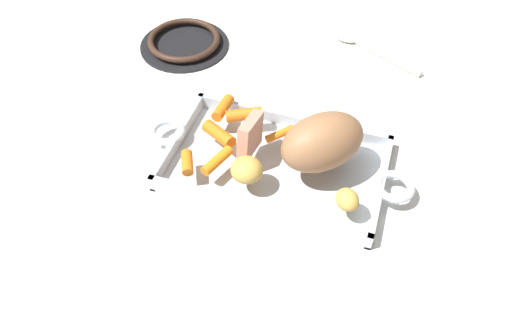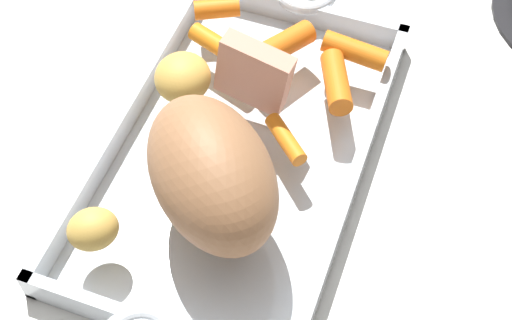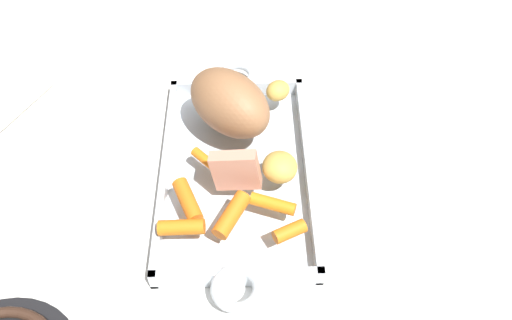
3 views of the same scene
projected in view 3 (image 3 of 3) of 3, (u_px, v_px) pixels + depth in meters
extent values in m
plane|color=white|center=(237.00, 176.00, 0.79)|extent=(1.99, 1.99, 0.00)
cube|color=silver|center=(237.00, 174.00, 0.79)|extent=(0.37, 0.22, 0.01)
cube|color=silver|center=(308.00, 168.00, 0.78)|extent=(0.37, 0.01, 0.03)
cube|color=silver|center=(166.00, 170.00, 0.78)|extent=(0.37, 0.01, 0.03)
cube|color=silver|center=(237.00, 278.00, 0.66)|extent=(0.01, 0.22, 0.03)
cube|color=silver|center=(237.00, 89.00, 0.89)|extent=(0.01, 0.22, 0.03)
torus|color=silver|center=(237.00, 288.00, 0.64)|extent=(0.06, 0.06, 0.01)
torus|color=silver|center=(237.00, 75.00, 0.90)|extent=(0.06, 0.06, 0.01)
ellipsoid|color=#9C6A45|center=(230.00, 103.00, 0.77)|extent=(0.16, 0.16, 0.09)
cube|color=tan|center=(236.00, 170.00, 0.71)|extent=(0.03, 0.07, 0.07)
cylinder|color=orange|center=(232.00, 215.00, 0.69)|extent=(0.07, 0.05, 0.03)
cylinder|color=orange|center=(273.00, 204.00, 0.70)|extent=(0.04, 0.06, 0.02)
cylinder|color=orange|center=(182.00, 227.00, 0.68)|extent=(0.02, 0.06, 0.03)
cylinder|color=orange|center=(290.00, 231.00, 0.67)|extent=(0.04, 0.05, 0.02)
cylinder|color=orange|center=(188.00, 201.00, 0.70)|extent=(0.07, 0.05, 0.03)
cylinder|color=orange|center=(207.00, 161.00, 0.75)|extent=(0.05, 0.05, 0.02)
ellipsoid|color=gold|center=(278.00, 91.00, 0.84)|extent=(0.05, 0.05, 0.03)
ellipsoid|color=gold|center=(280.00, 167.00, 0.73)|extent=(0.06, 0.06, 0.04)
cylinder|color=white|center=(15.00, 113.00, 0.87)|extent=(0.16, 0.09, 0.01)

